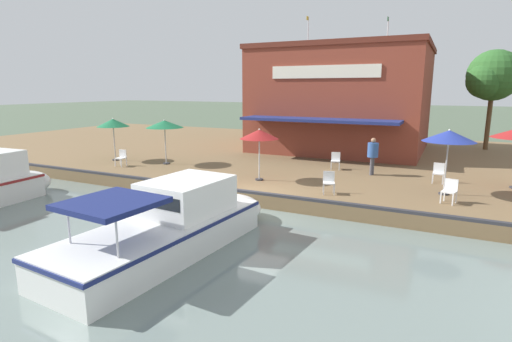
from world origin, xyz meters
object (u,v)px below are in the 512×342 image
object	(u,v)px
cafe_chair_mid_patio	(121,157)
tree_behind_restaurant	(293,76)
patio_umbrella_back_row	(259,134)
person_at_quay_edge	(373,152)
patio_umbrella_mid_patio_left	(165,124)
tree_upstream_bank	(492,77)
patio_umbrella_near_quay_edge	(113,123)
motorboat_distant_upstream	(180,223)
cafe_chair_far_corner_seat	(336,160)
cafe_chair_facing_river	(329,181)
patio_umbrella_by_entrance	(449,136)
cafe_chair_under_first_umbrella	(438,172)
cafe_chair_beside_entrance	(450,190)
waterfront_restaurant	(343,99)

from	to	relation	value
cafe_chair_mid_patio	tree_behind_restaurant	size ratio (longest dim) A/B	0.12
patio_umbrella_back_row	person_at_quay_edge	xyz separation A→B (m)	(-3.34, 4.29, -0.93)
patio_umbrella_mid_patio_left	tree_upstream_bank	world-z (taller)	tree_upstream_bank
cafe_chair_mid_patio	tree_upstream_bank	world-z (taller)	tree_upstream_bank
patio_umbrella_near_quay_edge	motorboat_distant_upstream	distance (m)	12.78
cafe_chair_mid_patio	tree_upstream_bank	distance (m)	23.34
cafe_chair_far_corner_seat	cafe_chair_mid_patio	bearing A→B (deg)	-68.27
person_at_quay_edge	motorboat_distant_upstream	size ratio (longest dim) A/B	0.22
cafe_chair_mid_patio	person_at_quay_edge	size ratio (longest dim) A/B	0.49
cafe_chair_facing_river	person_at_quay_edge	world-z (taller)	person_at_quay_edge
patio_umbrella_by_entrance	cafe_chair_mid_patio	size ratio (longest dim) A/B	2.96
patio_umbrella_back_row	cafe_chair_far_corner_seat	size ratio (longest dim) A/B	2.70
patio_umbrella_by_entrance	person_at_quay_edge	bearing A→B (deg)	-127.76
patio_umbrella_by_entrance	tree_behind_restaurant	distance (m)	19.60
patio_umbrella_back_row	motorboat_distant_upstream	distance (m)	6.93
cafe_chair_far_corner_seat	motorboat_distant_upstream	xyz separation A→B (m)	(10.56, -1.78, -0.31)
cafe_chair_under_first_umbrella	motorboat_distant_upstream	distance (m)	11.60
patio_umbrella_by_entrance	tree_behind_restaurant	bearing A→B (deg)	-141.52
patio_umbrella_near_quay_edge	cafe_chair_beside_entrance	size ratio (longest dim) A/B	2.80
cafe_chair_far_corner_seat	person_at_quay_edge	world-z (taller)	person_at_quay_edge
cafe_chair_mid_patio	cafe_chair_beside_entrance	world-z (taller)	same
waterfront_restaurant	patio_umbrella_by_entrance	bearing A→B (deg)	32.69
cafe_chair_facing_river	patio_umbrella_near_quay_edge	bearing A→B (deg)	-97.94
cafe_chair_under_first_umbrella	cafe_chair_far_corner_seat	bearing A→B (deg)	-101.69
cafe_chair_facing_river	motorboat_distant_upstream	distance (m)	6.42
person_at_quay_edge	patio_umbrella_near_quay_edge	bearing A→B (deg)	-80.09
patio_umbrella_mid_patio_left	person_at_quay_edge	distance (m)	10.73
tree_upstream_bank	patio_umbrella_back_row	bearing A→B (deg)	-32.90
cafe_chair_far_corner_seat	cafe_chair_mid_patio	size ratio (longest dim) A/B	1.00
patio_umbrella_mid_patio_left	person_at_quay_edge	bearing A→B (deg)	101.07
patio_umbrella_near_quay_edge	tree_behind_restaurant	size ratio (longest dim) A/B	0.34
patio_umbrella_back_row	motorboat_distant_upstream	size ratio (longest dim) A/B	0.29
patio_umbrella_near_quay_edge	tree_upstream_bank	distance (m)	23.64
patio_umbrella_mid_patio_left	tree_upstream_bank	xyz separation A→B (m)	(-13.43, 15.71, 2.58)
waterfront_restaurant	cafe_chair_far_corner_seat	xyz separation A→B (m)	(7.26, 1.55, -2.85)
patio_umbrella_mid_patio_left	cafe_chair_facing_river	world-z (taller)	patio_umbrella_mid_patio_left
waterfront_restaurant	patio_umbrella_by_entrance	size ratio (longest dim) A/B	4.42
patio_umbrella_by_entrance	cafe_chair_mid_patio	bearing A→B (deg)	-85.93
cafe_chair_mid_patio	motorboat_distant_upstream	size ratio (longest dim) A/B	0.11
patio_umbrella_mid_patio_left	cafe_chair_mid_patio	xyz separation A→B (m)	(1.48, -1.74, -1.67)
patio_umbrella_back_row	patio_umbrella_near_quay_edge	bearing A→B (deg)	-95.57
patio_umbrella_near_quay_edge	tree_upstream_bank	size ratio (longest dim) A/B	0.37
cafe_chair_beside_entrance	tree_upstream_bank	world-z (taller)	tree_upstream_bank
cafe_chair_mid_patio	cafe_chair_beside_entrance	size ratio (longest dim) A/B	1.00
patio_umbrella_by_entrance	cafe_chair_facing_river	size ratio (longest dim) A/B	2.96
cafe_chair_far_corner_seat	cafe_chair_mid_patio	distance (m)	11.10
cafe_chair_mid_patio	patio_umbrella_near_quay_edge	bearing A→B (deg)	-125.50
patio_umbrella_by_entrance	cafe_chair_under_first_umbrella	bearing A→B (deg)	-172.21
motorboat_distant_upstream	patio_umbrella_back_row	bearing A→B (deg)	-174.76
patio_umbrella_back_row	cafe_chair_facing_river	world-z (taller)	patio_umbrella_back_row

